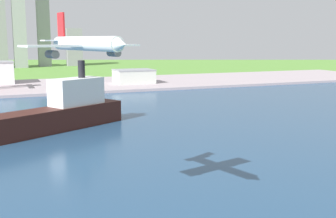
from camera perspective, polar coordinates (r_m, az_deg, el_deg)
ground_plane at (r=260.82m, az=-14.14°, el=-1.67°), size 2400.00×2400.00×0.00m
water_bay at (r=202.83m, az=-11.75°, el=-4.68°), size 840.00×360.00×0.15m
industrial_pier at (r=447.80m, az=-17.56°, el=2.84°), size 840.00×140.00×2.50m
airplane_landing at (r=111.89m, az=-10.88°, el=8.49°), size 31.75×36.64×11.96m
cargo_ship at (r=238.28m, az=-13.89°, el=-0.26°), size 79.06×54.70×36.45m
warehouse_annex at (r=450.43m, az=-4.57°, el=4.36°), size 40.03×29.94×14.40m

